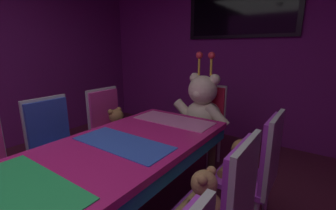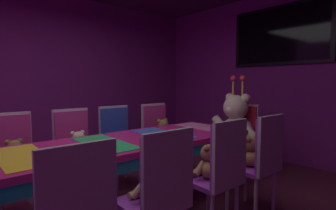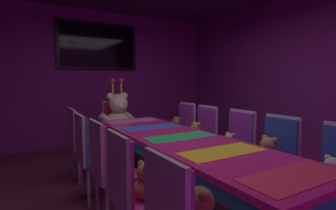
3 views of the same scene
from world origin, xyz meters
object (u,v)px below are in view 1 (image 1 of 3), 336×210
at_px(chair_right_4, 260,165).
at_px(wall_tv, 241,4).
at_px(banquet_table, 27,202).
at_px(teddy_left_4, 117,125).
at_px(chair_left_3, 53,139).
at_px(chair_left_4, 108,123).
at_px(teddy_right_4, 240,160).
at_px(teddy_right_3, 203,197).
at_px(chair_right_3, 227,206).
at_px(king_teddy_bear, 202,107).
at_px(throne_chair, 207,116).

distance_m(chair_right_4, wall_tv, 2.54).
height_order(banquet_table, teddy_left_4, teddy_left_4).
xyz_separation_m(chair_left_3, chair_left_4, (0.03, 0.63, 0.00)).
distance_m(teddy_left_4, chair_right_4, 1.53).
bearing_deg(banquet_table, chair_right_4, 54.63).
height_order(chair_right_4, teddy_right_4, chair_right_4).
relative_size(chair_left_3, chair_right_4, 1.00).
xyz_separation_m(chair_left_3, teddy_right_3, (1.53, 0.04, -0.01)).
distance_m(chair_right_3, king_teddy_bear, 1.56).
height_order(teddy_right_3, chair_right_4, chair_right_4).
distance_m(king_teddy_bear, wall_tv, 1.73).
distance_m(chair_right_3, teddy_right_4, 0.58).
xyz_separation_m(chair_left_3, king_teddy_bear, (0.85, 1.35, 0.16)).
xyz_separation_m(banquet_table, chair_right_4, (0.86, 1.20, -0.06)).
xyz_separation_m(chair_left_4, teddy_left_4, (0.15, 0.00, 0.00)).
height_order(chair_right_4, king_teddy_bear, king_teddy_bear).
bearing_deg(chair_right_3, wall_tv, -71.64).
bearing_deg(teddy_right_4, chair_right_3, 100.97).
relative_size(chair_right_3, teddy_right_3, 3.07).
distance_m(banquet_table, teddy_right_4, 1.40).
relative_size(chair_right_3, chair_right_4, 1.00).
relative_size(banquet_table, teddy_left_4, 9.16).
height_order(teddy_right_3, king_teddy_bear, king_teddy_bear).
bearing_deg(banquet_table, chair_right_3, 37.84).
bearing_deg(chair_right_3, throne_chair, -61.13).
bearing_deg(throne_chair, wall_tv, 180.00).
height_order(chair_left_3, teddy_right_3, chair_left_3).
bearing_deg(teddy_left_4, throne_chair, 53.08).
xyz_separation_m(banquet_table, teddy_right_4, (0.71, 1.20, -0.07)).
height_order(teddy_right_4, throne_chair, throne_chair).
bearing_deg(chair_left_4, throne_chair, 47.53).
relative_size(chair_left_4, teddy_right_3, 3.07).
bearing_deg(wall_tv, chair_right_3, -71.64).
bearing_deg(teddy_left_4, chair_right_3, -21.67).
xyz_separation_m(chair_right_3, teddy_right_3, (-0.15, 0.00, -0.01)).
height_order(chair_left_4, chair_right_4, same).
xyz_separation_m(teddy_left_4, throne_chair, (0.67, 0.89, -0.00)).
xyz_separation_m(teddy_left_4, chair_right_4, (1.53, -0.02, -0.00)).
xyz_separation_m(chair_right_3, throne_chair, (-0.82, 1.49, 0.00)).
height_order(chair_right_3, king_teddy_bear, king_teddy_bear).
height_order(chair_right_3, teddy_right_3, chair_right_3).
bearing_deg(teddy_right_4, chair_left_3, 21.18).
relative_size(teddy_left_4, throne_chair, 0.35).
height_order(teddy_left_4, chair_right_4, chair_right_4).
distance_m(teddy_left_4, chair_right_3, 1.61).
distance_m(chair_left_3, teddy_right_3, 1.53).
height_order(chair_left_4, teddy_left_4, chair_left_4).
bearing_deg(chair_left_3, chair_right_4, 19.52).
distance_m(banquet_table, wall_tv, 3.40).
bearing_deg(chair_left_3, chair_right_3, 1.27).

